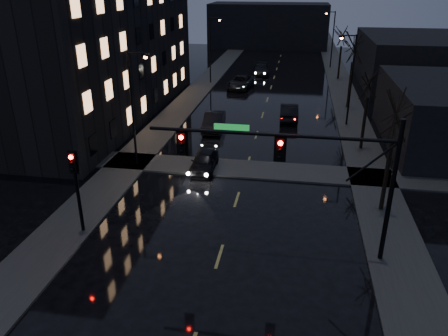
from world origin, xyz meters
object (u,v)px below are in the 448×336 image
at_px(oncoming_car_a, 204,161).
at_px(lead_car, 289,112).
at_px(oncoming_car_b, 214,122).
at_px(oncoming_car_d, 261,69).
at_px(oncoming_car_c, 241,82).

distance_m(oncoming_car_a, lead_car, 14.07).
bearing_deg(oncoming_car_b, oncoming_car_d, 82.29).
height_order(oncoming_car_a, oncoming_car_b, oncoming_car_b).
bearing_deg(oncoming_car_c, lead_car, -55.10).
bearing_deg(oncoming_car_a, oncoming_car_c, 90.49).
xyz_separation_m(oncoming_car_d, lead_car, (4.44, -20.42, 0.05)).
relative_size(oncoming_car_b, lead_car, 0.99).
height_order(oncoming_car_a, oncoming_car_c, oncoming_car_c).
bearing_deg(oncoming_car_b, oncoming_car_c, 86.04).
height_order(oncoming_car_c, oncoming_car_d, oncoming_car_c).
bearing_deg(oncoming_car_d, lead_car, -83.69).
bearing_deg(oncoming_car_b, lead_car, 30.20).
bearing_deg(oncoming_car_a, oncoming_car_d, 87.06).
bearing_deg(oncoming_car_b, oncoming_car_a, -86.61).
bearing_deg(oncoming_car_a, oncoming_car_b, 95.24).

